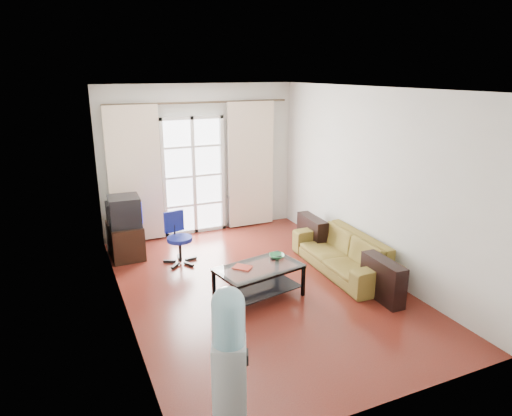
{
  "coord_description": "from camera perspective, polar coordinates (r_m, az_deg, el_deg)",
  "views": [
    {
      "loc": [
        -2.39,
        -5.29,
        2.91
      ],
      "look_at": [
        0.11,
        0.35,
        1.05
      ],
      "focal_mm": 32.0,
      "sensor_mm": 36.0,
      "label": 1
    }
  ],
  "objects": [
    {
      "name": "ceiling",
      "position": [
        5.81,
        0.41,
        14.73
      ],
      "size": [
        5.2,
        5.2,
        0.0
      ],
      "primitive_type": "plane",
      "rotation": [
        3.14,
        0.0,
        0.0
      ],
      "color": "white",
      "rests_on": "wall_back"
    },
    {
      "name": "task_chair",
      "position": [
        7.28,
        -9.56,
        -4.98
      ],
      "size": [
        0.65,
        0.65,
        0.81
      ],
      "rotation": [
        0.0,
        0.0,
        0.19
      ],
      "color": "black",
      "rests_on": "floor"
    },
    {
      "name": "book",
      "position": [
        5.9,
        -2.08,
        -7.77
      ],
      "size": [
        0.4,
        0.4,
        0.02
      ],
      "primitive_type": "imported",
      "rotation": [
        0.0,
        0.0,
        0.73
      ],
      "color": "maroon",
      "rests_on": "coffee_table"
    },
    {
      "name": "remote",
      "position": [
        6.26,
        2.58,
        -6.28
      ],
      "size": [
        0.18,
        0.07,
        0.02
      ],
      "primitive_type": "cube",
      "rotation": [
        0.0,
        0.0,
        0.14
      ],
      "color": "black",
      "rests_on": "coffee_table"
    },
    {
      "name": "wall_front",
      "position": [
        3.93,
        16.34,
        -7.36
      ],
      "size": [
        3.6,
        0.02,
        2.7
      ],
      "primitive_type": "cube",
      "color": "silver",
      "rests_on": "floor"
    },
    {
      "name": "crt_tv",
      "position": [
        7.51,
        -16.27,
        -0.38
      ],
      "size": [
        0.54,
        0.53,
        0.47
      ],
      "rotation": [
        0.0,
        0.0,
        -0.04
      ],
      "color": "black",
      "rests_on": "tv_stand"
    },
    {
      "name": "bowl",
      "position": [
        6.28,
        2.61,
        -6.03
      ],
      "size": [
        0.34,
        0.34,
        0.05
      ],
      "primitive_type": "imported",
      "rotation": [
        0.0,
        0.0,
        -0.33
      ],
      "color": "green",
      "rests_on": "coffee_table"
    },
    {
      "name": "coffee_table",
      "position": [
        6.08,
        0.38,
        -8.74
      ],
      "size": [
        1.21,
        0.84,
        0.45
      ],
      "rotation": [
        0.0,
        0.0,
        0.2
      ],
      "color": "silver",
      "rests_on": "floor"
    },
    {
      "name": "floor",
      "position": [
        6.5,
        0.36,
        -9.81
      ],
      "size": [
        5.2,
        5.2,
        0.0
      ],
      "primitive_type": "plane",
      "color": "maroon",
      "rests_on": "ground"
    },
    {
      "name": "curtain_rod",
      "position": [
        8.17,
        -7.03,
        12.97
      ],
      "size": [
        3.3,
        0.04,
        0.04
      ],
      "primitive_type": "cylinder",
      "rotation": [
        0.0,
        1.57,
        0.0
      ],
      "color": "#4C3F2D",
      "rests_on": "wall_back"
    },
    {
      "name": "wall_right",
      "position": [
        6.93,
        14.1,
        3.28
      ],
      "size": [
        0.02,
        5.2,
        2.7
      ],
      "primitive_type": "cube",
      "color": "silver",
      "rests_on": "floor"
    },
    {
      "name": "tv_stand",
      "position": [
        7.7,
        -16.01,
        -3.91
      ],
      "size": [
        0.52,
        0.76,
        0.54
      ],
      "primitive_type": "cube",
      "rotation": [
        0.0,
        0.0,
        0.03
      ],
      "color": "black",
      "rests_on": "floor"
    },
    {
      "name": "radiator",
      "position": [
        8.81,
        -1.58,
        -0.23
      ],
      "size": [
        0.64,
        0.12,
        0.64
      ],
      "primitive_type": "cube",
      "color": "gray",
      "rests_on": "floor"
    },
    {
      "name": "water_cooler",
      "position": [
        3.83,
        -3.37,
        -18.45
      ],
      "size": [
        0.35,
        0.35,
        1.34
      ],
      "rotation": [
        0.0,
        0.0,
        -0.38
      ],
      "color": "silver",
      "rests_on": "floor"
    },
    {
      "name": "wall_back",
      "position": [
        8.39,
        -6.98,
        5.98
      ],
      "size": [
        3.6,
        0.02,
        2.7
      ],
      "primitive_type": "cube",
      "color": "silver",
      "rests_on": "floor"
    },
    {
      "name": "curtain_left",
      "position": [
        8.05,
        -14.89,
        3.97
      ],
      "size": [
        0.9,
        0.07,
        2.35
      ],
      "primitive_type": "cube",
      "color": "beige",
      "rests_on": "curtain_rod"
    },
    {
      "name": "curtain_right",
      "position": [
        8.63,
        -0.65,
        5.38
      ],
      "size": [
        0.9,
        0.07,
        2.35
      ],
      "primitive_type": "cube",
      "color": "beige",
      "rests_on": "curtain_rod"
    },
    {
      "name": "wall_left",
      "position": [
        5.55,
        -16.81,
        -0.27
      ],
      "size": [
        0.02,
        5.2,
        2.7
      ],
      "primitive_type": "cube",
      "color": "silver",
      "rests_on": "floor"
    },
    {
      "name": "sofa",
      "position": [
        7.01,
        10.81,
        -5.54
      ],
      "size": [
        1.98,
        0.9,
        0.56
      ],
      "primitive_type": "imported",
      "rotation": [
        0.0,
        0.0,
        -1.61
      ],
      "color": "olive",
      "rests_on": "floor"
    },
    {
      "name": "french_door",
      "position": [
        8.35,
        -7.78,
        3.97
      ],
      "size": [
        1.16,
        0.06,
        2.15
      ],
      "color": "white",
      "rests_on": "wall_back"
    }
  ]
}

